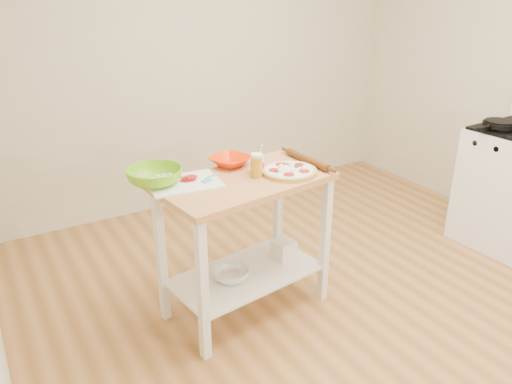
{
  "coord_description": "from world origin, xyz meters",
  "views": [
    {
      "loc": [
        -1.94,
        -1.87,
        1.97
      ],
      "look_at": [
        -0.53,
        0.47,
        0.8
      ],
      "focal_mm": 35.0,
      "sensor_mm": 36.0,
      "label": 1
    }
  ],
  "objects_px": {
    "prep_island": "(245,219)",
    "shelf_glass_bowl": "(231,274)",
    "knife": "(158,180)",
    "pizza": "(289,171)",
    "beer_pint": "(257,165)",
    "yogurt_tub": "(257,165)",
    "rolling_pin": "(307,160)",
    "skillet": "(499,124)",
    "orange_bowl": "(230,161)",
    "green_bowl": "(155,177)",
    "cutting_board": "(183,183)",
    "spatula": "(209,178)",
    "shelf_bin": "(284,249)"
  },
  "relations": [
    {
      "from": "cutting_board",
      "to": "yogurt_tub",
      "type": "distance_m",
      "value": 0.46
    },
    {
      "from": "pizza",
      "to": "yogurt_tub",
      "type": "height_order",
      "value": "yogurt_tub"
    },
    {
      "from": "pizza",
      "to": "cutting_board",
      "type": "distance_m",
      "value": 0.64
    },
    {
      "from": "prep_island",
      "to": "shelf_glass_bowl",
      "type": "bearing_deg",
      "value": -170.88
    },
    {
      "from": "pizza",
      "to": "rolling_pin",
      "type": "height_order",
      "value": "pizza"
    },
    {
      "from": "pizza",
      "to": "knife",
      "type": "xyz_separation_m",
      "value": [
        -0.73,
        0.26,
        0.0
      ]
    },
    {
      "from": "shelf_bin",
      "to": "beer_pint",
      "type": "bearing_deg",
      "value": -170.65
    },
    {
      "from": "skillet",
      "to": "beer_pint",
      "type": "height_order",
      "value": "beer_pint"
    },
    {
      "from": "skillet",
      "to": "knife",
      "type": "relative_size",
      "value": 1.4
    },
    {
      "from": "yogurt_tub",
      "to": "rolling_pin",
      "type": "distance_m",
      "value": 0.35
    },
    {
      "from": "rolling_pin",
      "to": "green_bowl",
      "type": "bearing_deg",
      "value": 170.84
    },
    {
      "from": "spatula",
      "to": "green_bowl",
      "type": "height_order",
      "value": "green_bowl"
    },
    {
      "from": "spatula",
      "to": "knife",
      "type": "height_order",
      "value": "knife"
    },
    {
      "from": "beer_pint",
      "to": "orange_bowl",
      "type": "bearing_deg",
      "value": 98.53
    },
    {
      "from": "yogurt_tub",
      "to": "shelf_bin",
      "type": "height_order",
      "value": "yogurt_tub"
    },
    {
      "from": "shelf_glass_bowl",
      "to": "knife",
      "type": "bearing_deg",
      "value": 147.06
    },
    {
      "from": "skillet",
      "to": "shelf_bin",
      "type": "bearing_deg",
      "value": 171.82
    },
    {
      "from": "knife",
      "to": "shelf_glass_bowl",
      "type": "xyz_separation_m",
      "value": [
        0.34,
        -0.22,
        -0.62
      ]
    },
    {
      "from": "spatula",
      "to": "shelf_glass_bowl",
      "type": "distance_m",
      "value": 0.63
    },
    {
      "from": "knife",
      "to": "shelf_glass_bowl",
      "type": "height_order",
      "value": "knife"
    },
    {
      "from": "prep_island",
      "to": "cutting_board",
      "type": "bearing_deg",
      "value": 161.92
    },
    {
      "from": "skillet",
      "to": "orange_bowl",
      "type": "relative_size",
      "value": 1.59
    },
    {
      "from": "prep_island",
      "to": "orange_bowl",
      "type": "xyz_separation_m",
      "value": [
        0.04,
        0.25,
        0.29
      ]
    },
    {
      "from": "knife",
      "to": "cutting_board",
      "type": "bearing_deg",
      "value": -25.38
    },
    {
      "from": "skillet",
      "to": "orange_bowl",
      "type": "height_order",
      "value": "skillet"
    },
    {
      "from": "cutting_board",
      "to": "orange_bowl",
      "type": "bearing_deg",
      "value": 26.13
    },
    {
      "from": "skillet",
      "to": "rolling_pin",
      "type": "distance_m",
      "value": 1.63
    },
    {
      "from": "skillet",
      "to": "rolling_pin",
      "type": "height_order",
      "value": "skillet"
    },
    {
      "from": "skillet",
      "to": "pizza",
      "type": "distance_m",
      "value": 1.82
    },
    {
      "from": "prep_island",
      "to": "skillet",
      "type": "distance_m",
      "value": 2.12
    },
    {
      "from": "orange_bowl",
      "to": "beer_pint",
      "type": "bearing_deg",
      "value": -81.47
    },
    {
      "from": "spatula",
      "to": "shelf_bin",
      "type": "height_order",
      "value": "spatula"
    },
    {
      "from": "beer_pint",
      "to": "shelf_glass_bowl",
      "type": "bearing_deg",
      "value": -177.59
    },
    {
      "from": "knife",
      "to": "shelf_bin",
      "type": "distance_m",
      "value": 0.98
    },
    {
      "from": "skillet",
      "to": "orange_bowl",
      "type": "bearing_deg",
      "value": 166.77
    },
    {
      "from": "prep_island",
      "to": "yogurt_tub",
      "type": "bearing_deg",
      "value": 25.01
    },
    {
      "from": "knife",
      "to": "beer_pint",
      "type": "relative_size",
      "value": 1.9
    },
    {
      "from": "spatula",
      "to": "orange_bowl",
      "type": "distance_m",
      "value": 0.28
    },
    {
      "from": "skillet",
      "to": "shelf_bin",
      "type": "relative_size",
      "value": 2.94
    },
    {
      "from": "pizza",
      "to": "beer_pint",
      "type": "relative_size",
      "value": 2.34
    },
    {
      "from": "pizza",
      "to": "green_bowl",
      "type": "height_order",
      "value": "green_bowl"
    },
    {
      "from": "prep_island",
      "to": "green_bowl",
      "type": "xyz_separation_m",
      "value": [
        -0.48,
        0.18,
        0.31
      ]
    },
    {
      "from": "green_bowl",
      "to": "beer_pint",
      "type": "bearing_deg",
      "value": -19.07
    },
    {
      "from": "skillet",
      "to": "orange_bowl",
      "type": "xyz_separation_m",
      "value": [
        -2.05,
        0.43,
        -0.05
      ]
    },
    {
      "from": "cutting_board",
      "to": "yogurt_tub",
      "type": "bearing_deg",
      "value": -0.52
    },
    {
      "from": "green_bowl",
      "to": "beer_pint",
      "type": "height_order",
      "value": "beer_pint"
    },
    {
      "from": "shelf_bin",
      "to": "knife",
      "type": "bearing_deg",
      "value": 167.24
    },
    {
      "from": "knife",
      "to": "pizza",
      "type": "bearing_deg",
      "value": -7.05
    },
    {
      "from": "pizza",
      "to": "shelf_bin",
      "type": "height_order",
      "value": "pizza"
    },
    {
      "from": "knife",
      "to": "beer_pint",
      "type": "height_order",
      "value": "beer_pint"
    }
  ]
}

